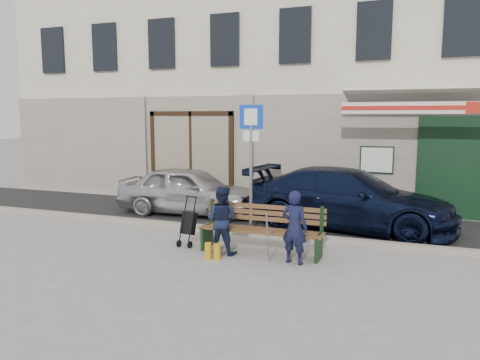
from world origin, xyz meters
The scene contains 11 objects.
ground centered at (0.00, 0.00, 0.00)m, with size 80.00×80.00×0.00m, color #9E9991.
asphalt_lane centered at (0.00, 3.10, 0.01)m, with size 60.00×3.20×0.01m, color #282828.
curb centered at (0.00, 1.50, 0.06)m, with size 60.00×0.18×0.12m, color #9E9384.
building centered at (0.01, 8.45, 4.97)m, with size 20.00×8.27×10.00m.
car_silver centered at (-2.34, 2.99, 0.65)m, with size 1.53×3.79×1.29m, color silver.
car_navy centered at (1.86, 2.90, 0.70)m, with size 1.96×4.82×1.40m, color black.
parking_sign centered at (-0.17, 1.79, 1.93)m, with size 0.53×0.10×2.85m.
bench centered at (0.53, 0.25, 0.46)m, with size 2.40×1.17×0.98m.
man centered at (1.32, -0.12, 0.66)m, with size 0.48×0.32×1.32m, color #121532.
woman centered at (-0.13, -0.01, 0.65)m, with size 0.63×0.49×1.30m, color #131A35.
stroller centered at (-0.98, 0.27, 0.44)m, with size 0.33×0.43×0.99m.
Camera 1 is at (3.28, -8.02, 2.63)m, focal length 35.00 mm.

